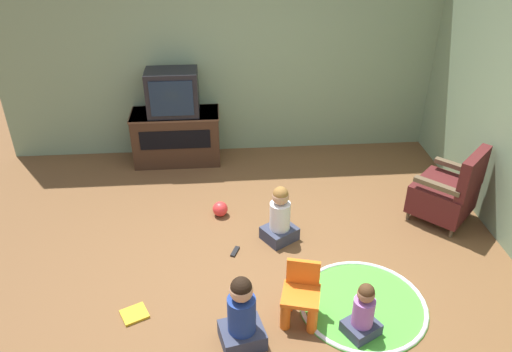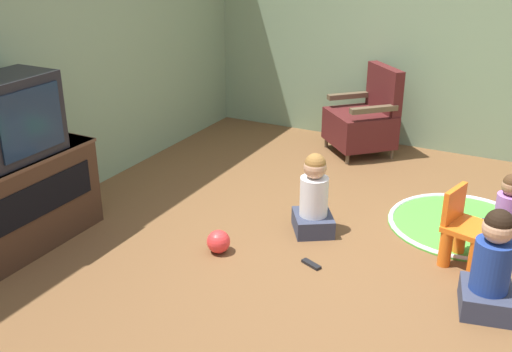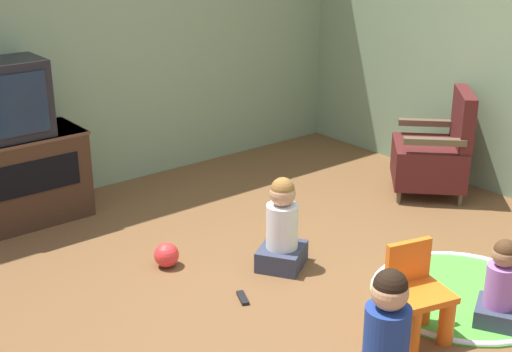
{
  "view_description": "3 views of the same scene",
  "coord_description": "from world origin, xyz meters",
  "px_view_note": "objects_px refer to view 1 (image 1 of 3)",
  "views": [
    {
      "loc": [
        -0.31,
        -3.6,
        3.13
      ],
      "look_at": [
        0.01,
        0.47,
        0.7
      ],
      "focal_mm": 35.0,
      "sensor_mm": 36.0,
      "label": 1
    },
    {
      "loc": [
        -3.45,
        -1.06,
        2.09
      ],
      "look_at": [
        -0.3,
        0.58,
        0.6
      ],
      "focal_mm": 42.0,
      "sensor_mm": 36.0,
      "label": 2
    },
    {
      "loc": [
        -2.46,
        -2.74,
        2.19
      ],
      "look_at": [
        -0.01,
        0.34,
        0.7
      ],
      "focal_mm": 50.0,
      "sensor_mm": 36.0,
      "label": 3
    }
  ],
  "objects_px": {
    "yellow_kid_chair": "(301,298)",
    "child_watching_left": "(280,217)",
    "child_watching_center": "(363,313)",
    "television": "(173,93)",
    "child_watching_right": "(242,316)",
    "toy_ball": "(220,209)",
    "book": "(135,314)",
    "black_armchair": "(448,192)",
    "tv_cabinet": "(177,136)",
    "remote_control": "(235,252)"
  },
  "relations": [
    {
      "from": "yellow_kid_chair",
      "to": "child_watching_left",
      "type": "distance_m",
      "value": 1.07
    },
    {
      "from": "yellow_kid_chair",
      "to": "child_watching_center",
      "type": "bearing_deg",
      "value": -9.08
    },
    {
      "from": "television",
      "to": "child_watching_left",
      "type": "height_order",
      "value": "television"
    },
    {
      "from": "child_watching_left",
      "to": "child_watching_right",
      "type": "bearing_deg",
      "value": -141.97
    },
    {
      "from": "child_watching_center",
      "to": "child_watching_right",
      "type": "bearing_deg",
      "value": 152.38
    },
    {
      "from": "child_watching_left",
      "to": "child_watching_right",
      "type": "xyz_separation_m",
      "value": [
        -0.45,
        -1.28,
        0.02
      ]
    },
    {
      "from": "child_watching_center",
      "to": "toy_ball",
      "type": "distance_m",
      "value": 2.05
    },
    {
      "from": "child_watching_center",
      "to": "book",
      "type": "distance_m",
      "value": 1.87
    },
    {
      "from": "child_watching_left",
      "to": "book",
      "type": "height_order",
      "value": "child_watching_left"
    },
    {
      "from": "yellow_kid_chair",
      "to": "child_watching_left",
      "type": "relative_size",
      "value": 0.85
    },
    {
      "from": "black_armchair",
      "to": "child_watching_right",
      "type": "distance_m",
      "value": 2.68
    },
    {
      "from": "tv_cabinet",
      "to": "child_watching_right",
      "type": "distance_m",
      "value": 3.09
    },
    {
      "from": "toy_ball",
      "to": "remote_control",
      "type": "height_order",
      "value": "toy_ball"
    },
    {
      "from": "yellow_kid_chair",
      "to": "toy_ball",
      "type": "xyz_separation_m",
      "value": [
        -0.63,
        1.52,
        -0.13
      ]
    },
    {
      "from": "yellow_kid_chair",
      "to": "child_watching_left",
      "type": "xyz_separation_m",
      "value": [
        -0.04,
        1.06,
        0.05
      ]
    },
    {
      "from": "child_watching_right",
      "to": "book",
      "type": "relative_size",
      "value": 2.46
    },
    {
      "from": "yellow_kid_chair",
      "to": "child_watching_center",
      "type": "xyz_separation_m",
      "value": [
        0.46,
        -0.2,
        0.01
      ]
    },
    {
      "from": "tv_cabinet",
      "to": "yellow_kid_chair",
      "type": "bearing_deg",
      "value": -67.77
    },
    {
      "from": "tv_cabinet",
      "to": "remote_control",
      "type": "xyz_separation_m",
      "value": [
        0.65,
        -1.92,
        -0.33
      ]
    },
    {
      "from": "black_armchair",
      "to": "remote_control",
      "type": "relative_size",
      "value": 5.49
    },
    {
      "from": "child_watching_center",
      "to": "television",
      "type": "bearing_deg",
      "value": 90.04
    },
    {
      "from": "child_watching_left",
      "to": "yellow_kid_chair",
      "type": "bearing_deg",
      "value": -120.36
    },
    {
      "from": "child_watching_right",
      "to": "toy_ball",
      "type": "relative_size",
      "value": 4.02
    },
    {
      "from": "yellow_kid_chair",
      "to": "child_watching_left",
      "type": "bearing_deg",
      "value": 107.2
    },
    {
      "from": "remote_control",
      "to": "tv_cabinet",
      "type": "bearing_deg",
      "value": 41.64
    },
    {
      "from": "yellow_kid_chair",
      "to": "toy_ball",
      "type": "relative_size",
      "value": 3.19
    },
    {
      "from": "child_watching_left",
      "to": "child_watching_center",
      "type": "height_order",
      "value": "child_watching_left"
    },
    {
      "from": "child_watching_right",
      "to": "tv_cabinet",
      "type": "bearing_deg",
      "value": 89.92
    },
    {
      "from": "tv_cabinet",
      "to": "child_watching_left",
      "type": "bearing_deg",
      "value": -57.64
    },
    {
      "from": "black_armchair",
      "to": "remote_control",
      "type": "bearing_deg",
      "value": -35.17
    },
    {
      "from": "tv_cabinet",
      "to": "book",
      "type": "bearing_deg",
      "value": -94.83
    },
    {
      "from": "yellow_kid_chair",
      "to": "child_watching_right",
      "type": "bearing_deg",
      "value": -141.53
    },
    {
      "from": "television",
      "to": "yellow_kid_chair",
      "type": "distance_m",
      "value": 3.09
    },
    {
      "from": "child_watching_center",
      "to": "tv_cabinet",
      "type": "bearing_deg",
      "value": 89.83
    },
    {
      "from": "toy_ball",
      "to": "remote_control",
      "type": "distance_m",
      "value": 0.66
    },
    {
      "from": "black_armchair",
      "to": "child_watching_center",
      "type": "xyz_separation_m",
      "value": [
        -1.28,
        -1.47,
        -0.11
      ]
    },
    {
      "from": "child_watching_center",
      "to": "black_armchair",
      "type": "bearing_deg",
      "value": 20.78
    },
    {
      "from": "tv_cabinet",
      "to": "child_watching_right",
      "type": "height_order",
      "value": "tv_cabinet"
    },
    {
      "from": "television",
      "to": "black_armchair",
      "type": "distance_m",
      "value": 3.31
    },
    {
      "from": "toy_ball",
      "to": "child_watching_center",
      "type": "bearing_deg",
      "value": -57.76
    },
    {
      "from": "black_armchair",
      "to": "toy_ball",
      "type": "height_order",
      "value": "black_armchair"
    },
    {
      "from": "television",
      "to": "child_watching_center",
      "type": "xyz_separation_m",
      "value": [
        1.61,
        -2.98,
        -0.71
      ]
    },
    {
      "from": "child_watching_left",
      "to": "remote_control",
      "type": "xyz_separation_m",
      "value": [
        -0.46,
        -0.18,
        -0.26
      ]
    },
    {
      "from": "black_armchair",
      "to": "tv_cabinet",
      "type": "bearing_deg",
      "value": -72.98
    },
    {
      "from": "tv_cabinet",
      "to": "child_watching_center",
      "type": "distance_m",
      "value": 3.41
    },
    {
      "from": "child_watching_right",
      "to": "yellow_kid_chair",
      "type": "bearing_deg",
      "value": 11.24
    },
    {
      "from": "tv_cabinet",
      "to": "television",
      "type": "distance_m",
      "value": 0.59
    },
    {
      "from": "television",
      "to": "tv_cabinet",
      "type": "bearing_deg",
      "value": 90.0
    },
    {
      "from": "child_watching_right",
      "to": "child_watching_center",
      "type": "bearing_deg",
      "value": -11.72
    },
    {
      "from": "television",
      "to": "child_watching_left",
      "type": "relative_size",
      "value": 1.0
    }
  ]
}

